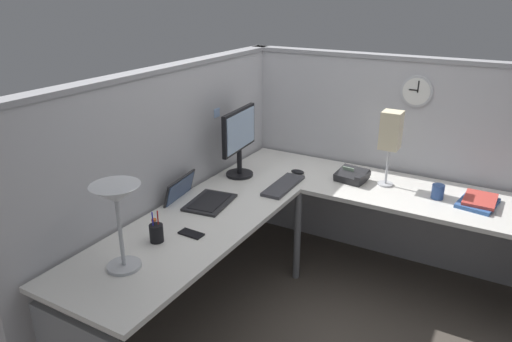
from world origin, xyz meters
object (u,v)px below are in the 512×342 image
laptop (197,198)px  coffee_mug (438,192)px  computer_mouse (298,172)px  pen_cup (156,233)px  book_stack (479,201)px  cell_phone (191,234)px  desk_lamp_dome (117,201)px  office_phone (353,176)px  monitor (239,138)px  keyboard (283,186)px  wall_clock (417,91)px  desk_lamp_paper (391,133)px

laptop → coffee_mug: bearing=-58.7°
computer_mouse → coffee_mug: (0.06, -0.98, 0.03)m
pen_cup → book_stack: (1.38, -1.48, -0.03)m
laptop → cell_phone: bearing=-147.6°
desk_lamp_dome → office_phone: size_ratio=1.95×
computer_mouse → pen_cup: bearing=169.1°
monitor → desk_lamp_dome: bearing=-173.9°
pen_cup → office_phone: 1.51m
desk_lamp_dome → cell_phone: size_ratio=3.09×
keyboard → wall_clock: 1.15m
computer_mouse → office_phone: 0.41m
cell_phone → office_phone: 1.32m
cell_phone → desk_lamp_paper: (1.26, -0.75, 0.38)m
computer_mouse → desk_lamp_dome: desk_lamp_dome is taller
cell_phone → coffee_mug: coffee_mug is taller
desk_lamp_paper → wall_clock: bearing=-14.2°
coffee_mug → book_stack: bearing=-82.8°
book_stack → desk_lamp_dome: bearing=138.9°
office_phone → coffee_mug: size_ratio=2.38×
monitor → office_phone: (0.31, -0.76, -0.26)m
monitor → wall_clock: 1.30m
cell_phone → book_stack: (1.23, -1.36, 0.02)m
desk_lamp_dome → wall_clock: 2.21m
keyboard → coffee_mug: bearing=-72.0°
keyboard → desk_lamp_dome: size_ratio=0.97×
monitor → cell_phone: size_ratio=3.47×
cell_phone → wall_clock: size_ratio=0.65×
keyboard → book_stack: (0.37, -1.21, 0.01)m
computer_mouse → cell_phone: (-1.14, 0.13, -0.01)m
desk_lamp_paper → office_phone: bearing=101.4°
keyboard → office_phone: (0.35, -0.38, 0.03)m
monitor → pen_cup: size_ratio=2.78×
desk_lamp_dome → pen_cup: size_ratio=2.47×
monitor → computer_mouse: 0.51m
keyboard → office_phone: bearing=-48.8°
laptop → coffee_mug: (0.82, -1.35, 0.02)m
laptop → coffee_mug: laptop is taller
laptop → desk_lamp_dome: bearing=-169.4°
desk_lamp_paper → coffee_mug: size_ratio=5.52×
keyboard → monitor: bearing=83.5°
laptop → pen_cup: size_ratio=2.35×
wall_clock → monitor: bearing=122.0°
cell_phone → office_phone: bearing=-22.0°
monitor → keyboard: bearing=-95.3°
monitor → cell_phone: bearing=-165.6°
desk_lamp_dome → computer_mouse: bearing=-7.9°
desk_lamp_dome → monitor: bearing=6.1°
computer_mouse → coffee_mug: coffee_mug is taller
office_phone → desk_lamp_paper: (0.05, -0.23, 0.35)m
coffee_mug → desk_lamp_dome: bearing=143.6°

